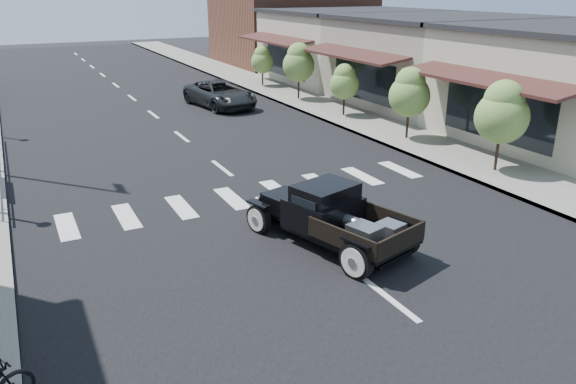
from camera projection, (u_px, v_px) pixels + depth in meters
name	position (u px, v px, depth m)	size (l,w,h in m)	color
ground	(318.00, 244.00, 14.26)	(120.00, 120.00, 0.00)	black
road	(164.00, 123.00, 26.84)	(14.00, 80.00, 0.02)	black
road_markings	(196.00, 148.00, 22.65)	(12.00, 60.00, 0.06)	silver
sidewalk_right	(318.00, 105.00, 30.39)	(3.00, 80.00, 0.15)	gray
storefront_mid	(440.00, 62.00, 30.70)	(10.00, 9.00, 4.50)	#A29588
storefront_far	(351.00, 47.00, 38.25)	(10.00, 9.00, 4.50)	#BDB5A0
far_building_right	(291.00, 20.00, 46.41)	(11.00, 10.00, 7.00)	brown
small_tree_a	(500.00, 128.00, 19.02)	(1.80, 1.80, 3.00)	olive
small_tree_b	(409.00, 104.00, 23.18)	(1.70, 1.70, 2.83)	olive
small_tree_c	(344.00, 90.00, 27.44)	(1.44, 1.44, 2.41)	olive
small_tree_d	(299.00, 72.00, 31.37)	(1.79, 1.79, 2.98)	olive
small_tree_e	(262.00, 67.00, 35.62)	(1.43, 1.43, 2.39)	olive
hotrod_pickup	(331.00, 215.00, 13.98)	(2.15, 4.61, 1.60)	black
second_car	(220.00, 94.00, 30.10)	(2.30, 4.99, 1.39)	black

